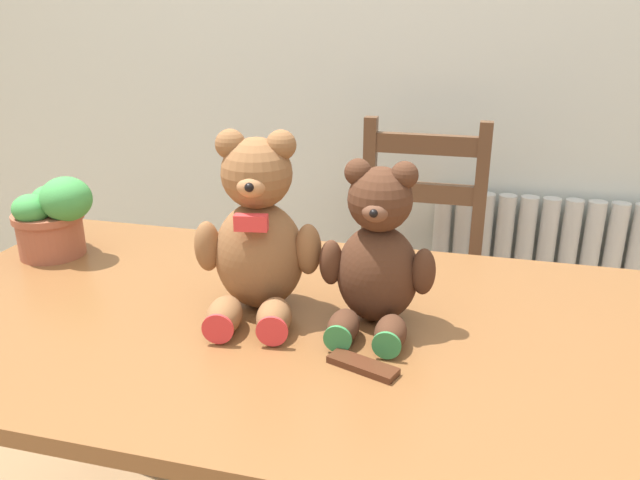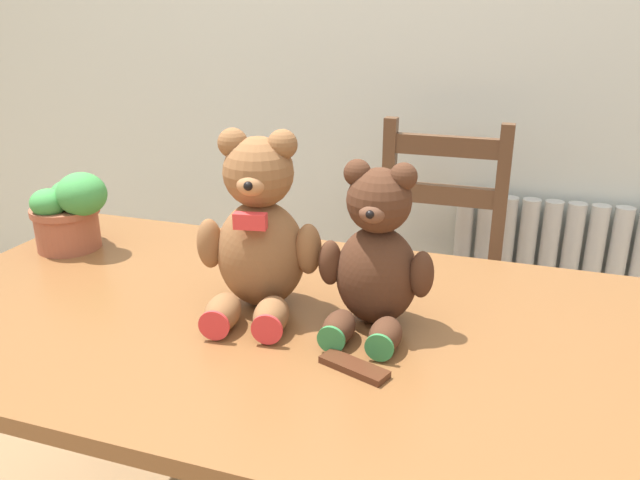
{
  "view_description": "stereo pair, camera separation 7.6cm",
  "coord_description": "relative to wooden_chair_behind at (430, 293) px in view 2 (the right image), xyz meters",
  "views": [
    {
      "loc": [
        0.33,
        -0.58,
        1.3
      ],
      "look_at": [
        0.06,
        0.46,
        0.9
      ],
      "focal_mm": 35.0,
      "sensor_mm": 36.0,
      "label": 1
    },
    {
      "loc": [
        0.4,
        -0.56,
        1.3
      ],
      "look_at": [
        0.06,
        0.46,
        0.9
      ],
      "focal_mm": 35.0,
      "sensor_mm": 36.0,
      "label": 2
    }
  ],
  "objects": [
    {
      "name": "wall_back",
      "position": [
        -0.17,
        0.42,
        0.82
      ],
      "size": [
        8.0,
        0.04,
        2.6
      ],
      "primitive_type": "cube",
      "color": "silver",
      "rests_on": "ground_plane"
    },
    {
      "name": "radiator",
      "position": [
        0.45,
        0.35,
        -0.16
      ],
      "size": [
        0.85,
        0.1,
        0.7
      ],
      "color": "beige",
      "rests_on": "ground_plane"
    },
    {
      "name": "potted_plant",
      "position": [
        -0.78,
        -0.61,
        0.37
      ],
      "size": [
        0.2,
        0.18,
        0.19
      ],
      "color": "#9E5138",
      "rests_on": "dining_table"
    },
    {
      "name": "teddy_bear_right",
      "position": [
        0.0,
        -0.75,
        0.4
      ],
      "size": [
        0.21,
        0.21,
        0.3
      ],
      "rotation": [
        0.0,
        0.0,
        3.14
      ],
      "color": "#472819",
      "rests_on": "dining_table"
    },
    {
      "name": "chocolate_bar",
      "position": [
        0.01,
        -0.92,
        0.28
      ],
      "size": [
        0.12,
        0.07,
        0.01
      ],
      "primitive_type": "cube",
      "rotation": [
        0.0,
        0.0,
        -0.35
      ],
      "color": "#472314",
      "rests_on": "dining_table"
    },
    {
      "name": "teddy_bear_left",
      "position": [
        -0.22,
        -0.75,
        0.42
      ],
      "size": [
        0.24,
        0.26,
        0.35
      ],
      "rotation": [
        0.0,
        0.0,
        3.31
      ],
      "color": "brown",
      "rests_on": "dining_table"
    },
    {
      "name": "wooden_chair_behind",
      "position": [
        0.0,
        0.0,
        0.0
      ],
      "size": [
        0.39,
        0.43,
        0.98
      ],
      "rotation": [
        0.0,
        0.0,
        3.14
      ],
      "color": "brown",
      "rests_on": "ground_plane"
    },
    {
      "name": "dining_table",
      "position": [
        -0.17,
        -0.78,
        0.18
      ],
      "size": [
        1.52,
        0.84,
        0.75
      ],
      "color": "brown",
      "rests_on": "ground_plane"
    }
  ]
}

